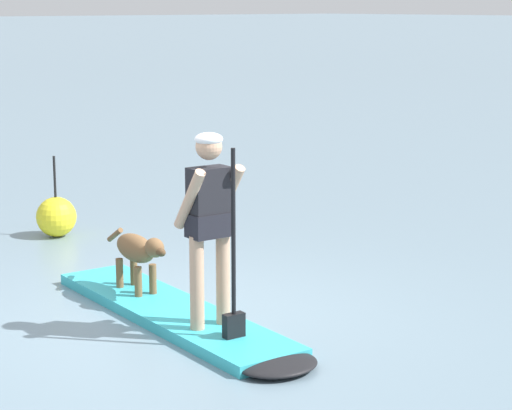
{
  "coord_description": "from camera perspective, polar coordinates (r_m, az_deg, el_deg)",
  "views": [
    {
      "loc": [
        6.93,
        -4.96,
        2.76
      ],
      "look_at": [
        0.0,
        1.0,
        0.9
      ],
      "focal_mm": 69.43,
      "sensor_mm": 36.0,
      "label": 1
    }
  ],
  "objects": [
    {
      "name": "person_paddler",
      "position": [
        8.14,
        -2.63,
        -0.67
      ],
      "size": [
        0.63,
        0.51,
        1.64
      ],
      "color": "tan",
      "rests_on": "paddleboard"
    },
    {
      "name": "paddleboard",
      "position": [
        8.75,
        -4.13,
        -6.56
      ],
      "size": [
        3.5,
        0.99,
        0.1
      ],
      "color": "#33B2BF",
      "rests_on": "ground_plane"
    },
    {
      "name": "ground_plane",
      "position": [
        8.96,
        -4.89,
        -6.49
      ],
      "size": [
        400.0,
        400.0,
        0.0
      ],
      "primitive_type": "plane",
      "color": "slate"
    },
    {
      "name": "marker_buoy",
      "position": [
        12.16,
        -11.43,
        -0.67
      ],
      "size": [
        0.48,
        0.48,
        0.98
      ],
      "color": "yellow",
      "rests_on": "ground_plane"
    },
    {
      "name": "dog",
      "position": [
        9.32,
        -6.82,
        -2.65
      ],
      "size": [
        1.08,
        0.28,
        0.58
      ],
      "color": "brown",
      "rests_on": "paddleboard"
    }
  ]
}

